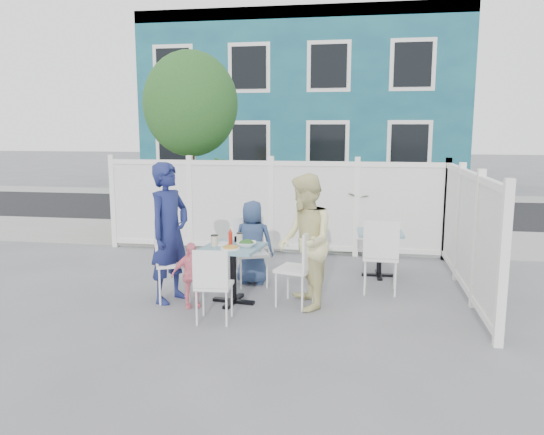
% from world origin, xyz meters
% --- Properties ---
extents(ground, '(80.00, 80.00, 0.00)m').
position_xyz_m(ground, '(0.00, 0.00, 0.00)').
color(ground, slate).
extents(near_sidewalk, '(24.00, 2.60, 0.01)m').
position_xyz_m(near_sidewalk, '(0.00, 3.80, 0.01)').
color(near_sidewalk, gray).
rests_on(near_sidewalk, ground).
extents(street, '(24.00, 5.00, 0.01)m').
position_xyz_m(street, '(0.00, 7.50, 0.00)').
color(street, black).
rests_on(street, ground).
extents(far_sidewalk, '(24.00, 1.60, 0.01)m').
position_xyz_m(far_sidewalk, '(0.00, 10.60, 0.01)').
color(far_sidewalk, gray).
rests_on(far_sidewalk, ground).
extents(building, '(11.00, 6.00, 6.00)m').
position_xyz_m(building, '(-0.50, 14.00, 3.00)').
color(building, navy).
rests_on(building, ground).
extents(fence_back, '(5.86, 0.08, 1.60)m').
position_xyz_m(fence_back, '(0.10, 2.40, 0.78)').
color(fence_back, white).
rests_on(fence_back, ground).
extents(fence_right, '(0.08, 3.66, 1.60)m').
position_xyz_m(fence_right, '(3.00, 0.60, 0.78)').
color(fence_right, white).
rests_on(fence_right, ground).
extents(tree, '(1.80, 1.62, 3.59)m').
position_xyz_m(tree, '(-1.60, 3.30, 2.59)').
color(tree, '#382316').
rests_on(tree, ground).
extents(utility_cabinet, '(0.73, 0.56, 1.27)m').
position_xyz_m(utility_cabinet, '(-2.82, 4.00, 0.64)').
color(utility_cabinet, gold).
rests_on(utility_cabinet, ground).
extents(potted_shrub_a, '(1.09, 1.09, 1.62)m').
position_xyz_m(potted_shrub_a, '(-0.75, 3.10, 0.81)').
color(potted_shrub_a, '#1B451A').
rests_on(potted_shrub_a, ground).
extents(potted_shrub_b, '(1.57, 1.64, 1.41)m').
position_xyz_m(potted_shrub_b, '(1.53, 3.00, 0.71)').
color(potted_shrub_b, '#1B451A').
rests_on(potted_shrub_b, ground).
extents(main_table, '(0.77, 0.77, 0.72)m').
position_xyz_m(main_table, '(0.09, -0.32, 0.56)').
color(main_table, '#466C87').
rests_on(main_table, ground).
extents(spare_table, '(0.66, 0.66, 0.67)m').
position_xyz_m(spare_table, '(1.91, 1.20, 0.52)').
color(spare_table, '#466C87').
rests_on(spare_table, ground).
extents(chair_left, '(0.57, 0.58, 0.99)m').
position_xyz_m(chair_left, '(-0.77, -0.36, 0.57)').
color(chair_left, white).
rests_on(chair_left, ground).
extents(chair_right, '(0.51, 0.52, 0.93)m').
position_xyz_m(chair_right, '(0.93, -0.30, 0.54)').
color(chair_right, white).
rests_on(chair_right, ground).
extents(chair_back, '(0.54, 0.54, 0.92)m').
position_xyz_m(chair_back, '(0.13, 0.50, 0.54)').
color(chair_back, white).
rests_on(chair_back, ground).
extents(chair_near, '(0.41, 0.40, 0.85)m').
position_xyz_m(chair_near, '(0.03, -1.05, 0.50)').
color(chair_near, white).
rests_on(chair_near, ground).
extents(chair_spare, '(0.46, 0.45, 0.99)m').
position_xyz_m(chair_spare, '(1.89, 0.33, 0.58)').
color(chair_spare, white).
rests_on(chair_spare, ground).
extents(man, '(0.61, 0.74, 1.74)m').
position_xyz_m(man, '(-0.71, -0.36, 0.87)').
color(man, navy).
rests_on(man, ground).
extents(woman, '(0.81, 0.93, 1.62)m').
position_xyz_m(woman, '(0.97, -0.35, 0.81)').
color(woman, '#E0D254').
rests_on(woman, ground).
extents(boy, '(0.59, 0.40, 1.17)m').
position_xyz_m(boy, '(0.15, 0.55, 0.59)').
color(boy, navy).
rests_on(boy, ground).
extents(toddler, '(0.51, 0.39, 0.80)m').
position_xyz_m(toddler, '(-0.38, -0.55, 0.40)').
color(toddler, pink).
rests_on(toddler, ground).
extents(plate_main, '(0.23, 0.23, 0.01)m').
position_xyz_m(plate_main, '(0.09, -0.48, 0.73)').
color(plate_main, white).
rests_on(plate_main, main_table).
extents(plate_side, '(0.21, 0.21, 0.01)m').
position_xyz_m(plate_side, '(-0.09, -0.25, 0.73)').
color(plate_side, white).
rests_on(plate_side, main_table).
extents(salad_bowl, '(0.24, 0.24, 0.06)m').
position_xyz_m(salad_bowl, '(0.26, -0.33, 0.75)').
color(salad_bowl, white).
rests_on(salad_bowl, main_table).
extents(coffee_cup_a, '(0.08, 0.08, 0.13)m').
position_xyz_m(coffee_cup_a, '(-0.14, -0.36, 0.79)').
color(coffee_cup_a, beige).
rests_on(coffee_cup_a, main_table).
extents(coffee_cup_b, '(0.07, 0.07, 0.11)m').
position_xyz_m(coffee_cup_b, '(0.12, -0.10, 0.78)').
color(coffee_cup_b, beige).
rests_on(coffee_cup_b, main_table).
extents(ketchup_bottle, '(0.05, 0.05, 0.16)m').
position_xyz_m(ketchup_bottle, '(0.05, -0.28, 0.80)').
color(ketchup_bottle, '#B62011').
rests_on(ketchup_bottle, main_table).
extents(salt_shaker, '(0.03, 0.03, 0.08)m').
position_xyz_m(salt_shaker, '(-0.02, -0.11, 0.76)').
color(salt_shaker, white).
rests_on(salt_shaker, main_table).
extents(pepper_shaker, '(0.03, 0.03, 0.07)m').
position_xyz_m(pepper_shaker, '(0.06, -0.08, 0.76)').
color(pepper_shaker, black).
rests_on(pepper_shaker, main_table).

